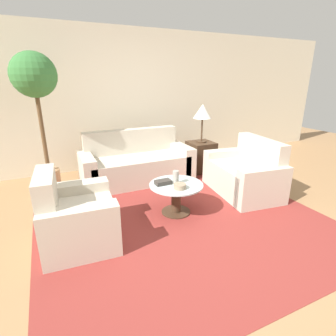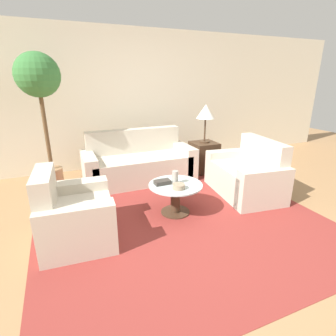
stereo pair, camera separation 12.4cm
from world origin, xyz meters
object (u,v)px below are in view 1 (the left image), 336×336
object	(u,v)px
sofa_main	(136,164)
vase	(176,177)
book_stack	(163,182)
potted_plant	(36,90)
bowl	(180,186)
coffee_table	(176,194)
loveseat	(246,175)
table_lamp	(203,112)
armchair	(74,219)

from	to	relation	value
sofa_main	vase	world-z (taller)	sofa_main
sofa_main	book_stack	xyz separation A→B (m)	(-0.06, -1.30, 0.15)
potted_plant	sofa_main	bearing A→B (deg)	-6.42
sofa_main	bowl	world-z (taller)	sofa_main
potted_plant	bowl	world-z (taller)	potted_plant
potted_plant	book_stack	world-z (taller)	potted_plant
coffee_table	vase	distance (m)	0.23
loveseat	potted_plant	size ratio (longest dim) A/B	0.63
coffee_table	bowl	distance (m)	0.23
potted_plant	vase	bearing A→B (deg)	-45.54
book_stack	vase	bearing A→B (deg)	-19.07
coffee_table	table_lamp	size ratio (longest dim) A/B	1.00
potted_plant	bowl	xyz separation A→B (m)	(1.45, -1.68, -1.11)
coffee_table	loveseat	bearing A→B (deg)	6.84
armchair	bowl	bearing A→B (deg)	-86.76
sofa_main	book_stack	world-z (taller)	sofa_main
armchair	table_lamp	bearing A→B (deg)	-55.85
coffee_table	book_stack	size ratio (longest dim) A/B	3.39
coffee_table	sofa_main	bearing A→B (deg)	93.75
sofa_main	table_lamp	world-z (taller)	table_lamp
coffee_table	book_stack	distance (m)	0.24
vase	table_lamp	bearing A→B (deg)	47.50
bowl	book_stack	world-z (taller)	bowl
bowl	table_lamp	bearing A→B (deg)	50.31
sofa_main	armchair	size ratio (longest dim) A/B	2.05
armchair	loveseat	bearing A→B (deg)	-79.68
vase	bowl	distance (m)	0.18
book_stack	bowl	bearing A→B (deg)	-60.23
vase	book_stack	bearing A→B (deg)	161.80
potted_plant	book_stack	size ratio (longest dim) A/B	10.03
bowl	coffee_table	bearing A→B (deg)	80.51
sofa_main	potted_plant	distance (m)	1.88
sofa_main	book_stack	distance (m)	1.31
armchair	vase	size ratio (longest dim) A/B	5.23
loveseat	book_stack	xyz separation A→B (m)	(-1.44, -0.08, 0.15)
bowl	potted_plant	bearing A→B (deg)	130.94
sofa_main	potted_plant	xyz separation A→B (m)	(-1.39, 0.16, 1.26)
table_lamp	bowl	distance (m)	2.00
table_lamp	bowl	world-z (taller)	table_lamp
sofa_main	coffee_table	distance (m)	1.37
table_lamp	vase	size ratio (longest dim) A/B	3.99
table_lamp	potted_plant	xyz separation A→B (m)	(-2.66, 0.23, 0.43)
coffee_table	potted_plant	distance (m)	2.48
table_lamp	vase	xyz separation A→B (m)	(-1.18, -1.28, -0.62)
loveseat	vase	size ratio (longest dim) A/B	7.43
sofa_main	potted_plant	world-z (taller)	potted_plant
potted_plant	table_lamp	bearing A→B (deg)	-4.86
loveseat	vase	xyz separation A→B (m)	(-1.29, -0.14, 0.21)
table_lamp	armchair	bearing A→B (deg)	-149.79
sofa_main	vase	xyz separation A→B (m)	(0.09, -1.35, 0.21)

